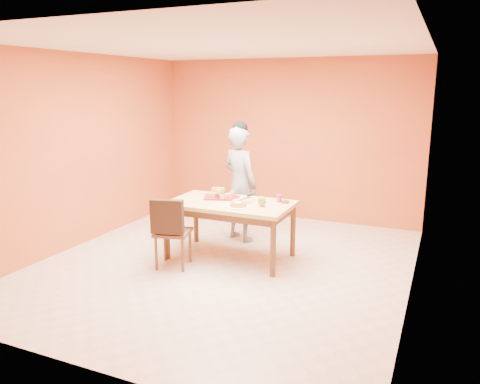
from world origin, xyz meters
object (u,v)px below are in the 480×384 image
at_px(person, 240,184).
at_px(magenta_glass, 279,198).
at_px(red_dinner_plate, 231,197).
at_px(sponge_cake, 238,204).
at_px(checker_tin, 285,202).
at_px(egg_ornament, 262,201).
at_px(pastry_platter, 220,197).
at_px(dining_chair, 172,231).
at_px(dining_table, 230,209).

xyz_separation_m(person, magenta_glass, (0.77, -0.49, -0.03)).
bearing_deg(red_dinner_plate, sponge_cake, -56.30).
height_order(sponge_cake, checker_tin, sponge_cake).
xyz_separation_m(egg_ornament, magenta_glass, (0.12, 0.32, -0.02)).
bearing_deg(pastry_platter, egg_ornament, -18.15).
relative_size(person, red_dinner_plate, 7.38).
height_order(person, red_dinner_plate, person).
distance_m(dining_chair, checker_tin, 1.50).
bearing_deg(dining_table, red_dinner_plate, 111.96).
bearing_deg(red_dinner_plate, person, 100.32).
bearing_deg(sponge_cake, magenta_glass, 50.65).
distance_m(person, egg_ornament, 1.04).
bearing_deg(pastry_platter, person, 85.66).
bearing_deg(magenta_glass, pastry_platter, -173.97).
distance_m(egg_ornament, magenta_glass, 0.34).
relative_size(dining_table, checker_tin, 15.38).
relative_size(person, sponge_cake, 7.86).
bearing_deg(sponge_cake, checker_tin, 43.60).
bearing_deg(person, red_dinner_plate, 123.03).
height_order(dining_table, dining_chair, dining_chair).
relative_size(person, magenta_glass, 17.35).
bearing_deg(magenta_glass, checker_tin, -10.50).
bearing_deg(checker_tin, magenta_glass, 169.50).
bearing_deg(egg_ornament, dining_table, 169.88).
distance_m(sponge_cake, egg_ornament, 0.30).
height_order(red_dinner_plate, checker_tin, checker_tin).
bearing_deg(checker_tin, pastry_platter, -175.60).
distance_m(person, magenta_glass, 0.92).
bearing_deg(person, dining_table, 127.21).
bearing_deg(dining_table, dining_chair, -131.22).
bearing_deg(pastry_platter, red_dinner_plate, 31.88).
relative_size(red_dinner_plate, checker_tin, 2.19).
xyz_separation_m(dining_table, checker_tin, (0.67, 0.25, 0.11)).
relative_size(dining_table, sponge_cake, 7.48).
bearing_deg(red_dinner_plate, magenta_glass, 0.28).
height_order(dining_chair, pastry_platter, dining_chair).
height_order(dining_table, person, person).
xyz_separation_m(person, red_dinner_plate, (0.09, -0.49, -0.07)).
relative_size(sponge_cake, checker_tin, 2.06).
height_order(egg_ornament, magenta_glass, egg_ornament).
relative_size(pastry_platter, magenta_glass, 3.94).
xyz_separation_m(red_dinner_plate, egg_ornament, (0.57, -0.31, 0.06)).
distance_m(person, pastry_platter, 0.58).
distance_m(dining_table, checker_tin, 0.72).
distance_m(person, checker_tin, 1.00).
xyz_separation_m(dining_table, sponge_cake, (0.20, -0.20, 0.13)).
distance_m(dining_chair, person, 1.44).
bearing_deg(checker_tin, dining_table, -159.68).
relative_size(magenta_glass, checker_tin, 0.93).
bearing_deg(dining_chair, checker_tin, 21.20).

